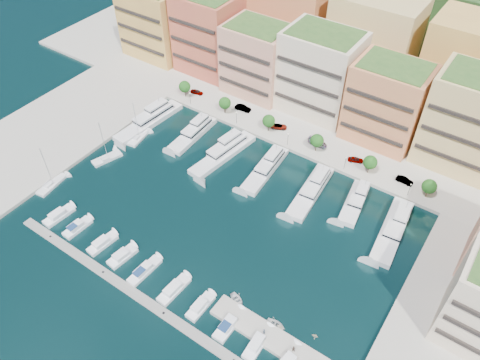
{
  "coord_description": "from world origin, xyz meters",
  "views": [
    {
      "loc": [
        47.75,
        -62.38,
        88.77
      ],
      "look_at": [
        -0.13,
        7.12,
        6.0
      ],
      "focal_mm": 35.0,
      "sensor_mm": 36.0,
      "label": 1
    }
  ],
  "objects_px": {
    "cruiser_7": "(229,325)",
    "car_4": "(356,160)",
    "yacht_5": "(356,200)",
    "car_5": "(404,180)",
    "tree_1": "(225,103)",
    "sailboat_1": "(107,159)",
    "lamppost_2": "(288,137)",
    "cruiser_4": "(144,271)",
    "car_3": "(317,142)",
    "lamppost_3": "(345,161)",
    "yacht_4": "(312,189)",
    "cruiser_5": "(174,290)",
    "car_1": "(243,108)",
    "tender_1": "(280,327)",
    "tree_5": "(429,186)",
    "lamppost_1": "(236,116)",
    "cruiser_1": "(77,228)",
    "tender_3": "(315,336)",
    "lamppost_0": "(190,96)",
    "yacht_6": "(394,227)",
    "cruiser_8": "(257,343)",
    "sailboat_2": "(138,138)",
    "lamppost_4": "(410,188)",
    "cruiser_6": "(200,307)",
    "yacht_2": "(225,151)",
    "yacht_0": "(151,119)",
    "car_0": "(197,92)",
    "tree_0": "(185,87)",
    "person_1": "(293,349)",
    "cruiser_2": "(102,244)",
    "tree_4": "(370,162)",
    "tender_2": "(276,325)",
    "yacht_3": "(267,167)",
    "cruiser_0": "(59,216)",
    "sailboat_0": "(52,185)"
  },
  "relations": [
    {
      "from": "cruiser_7",
      "to": "car_4",
      "type": "height_order",
      "value": "car_4"
    },
    {
      "from": "yacht_5",
      "to": "car_5",
      "type": "height_order",
      "value": "yacht_5"
    },
    {
      "from": "tree_1",
      "to": "sailboat_1",
      "type": "bearing_deg",
      "value": -113.25
    },
    {
      "from": "lamppost_2",
      "to": "car_5",
      "type": "relative_size",
      "value": 0.93
    },
    {
      "from": "cruiser_4",
      "to": "car_3",
      "type": "height_order",
      "value": "car_3"
    },
    {
      "from": "lamppost_3",
      "to": "yacht_4",
      "type": "relative_size",
      "value": 0.19
    },
    {
      "from": "cruiser_5",
      "to": "car_1",
      "type": "height_order",
      "value": "car_1"
    },
    {
      "from": "lamppost_3",
      "to": "cruiser_4",
      "type": "relative_size",
      "value": 0.47
    },
    {
      "from": "lamppost_3",
      "to": "tender_1",
      "type": "height_order",
      "value": "lamppost_3"
    },
    {
      "from": "tree_5",
      "to": "lamppost_1",
      "type": "xyz_separation_m",
      "value": [
        -58.0,
        -2.3,
        -0.92
      ]
    },
    {
      "from": "yacht_4",
      "to": "car_5",
      "type": "height_order",
      "value": "yacht_4"
    },
    {
      "from": "cruiser_1",
      "to": "cruiser_7",
      "type": "height_order",
      "value": "same"
    },
    {
      "from": "tender_3",
      "to": "car_4",
      "type": "xyz_separation_m",
      "value": [
        -15.23,
        52.28,
        1.36
      ]
    },
    {
      "from": "tree_1",
      "to": "lamppost_0",
      "type": "bearing_deg",
      "value": -169.15
    },
    {
      "from": "yacht_6",
      "to": "cruiser_8",
      "type": "bearing_deg",
      "value": -104.58
    },
    {
      "from": "yacht_6",
      "to": "sailboat_2",
      "type": "bearing_deg",
      "value": -172.78
    },
    {
      "from": "lamppost_0",
      "to": "cruiser_1",
      "type": "relative_size",
      "value": 0.56
    },
    {
      "from": "lamppost_2",
      "to": "lamppost_3",
      "type": "xyz_separation_m",
      "value": [
        18.0,
        0.0,
        0.0
      ]
    },
    {
      "from": "cruiser_7",
      "to": "sailboat_2",
      "type": "height_order",
      "value": "sailboat_2"
    },
    {
      "from": "lamppost_4",
      "to": "cruiser_6",
      "type": "distance_m",
      "value": 61.01
    },
    {
      "from": "yacht_5",
      "to": "cruiser_7",
      "type": "height_order",
      "value": "yacht_5"
    },
    {
      "from": "lamppost_0",
      "to": "yacht_2",
      "type": "height_order",
      "value": "yacht_2"
    },
    {
      "from": "yacht_0",
      "to": "car_0",
      "type": "distance_m",
      "value": 19.39
    },
    {
      "from": "sailboat_2",
      "to": "cruiser_7",
      "type": "bearing_deg",
      "value": -30.62
    },
    {
      "from": "tree_0",
      "to": "cruiser_5",
      "type": "relative_size",
      "value": 0.67
    },
    {
      "from": "tree_0",
      "to": "yacht_5",
      "type": "xyz_separation_m",
      "value": [
        65.78,
        -11.66,
        -3.53
      ]
    },
    {
      "from": "tree_5",
      "to": "car_1",
      "type": "bearing_deg",
      "value": 175.84
    },
    {
      "from": "sailboat_1",
      "to": "person_1",
      "type": "height_order",
      "value": "sailboat_1"
    },
    {
      "from": "lamppost_0",
      "to": "car_1",
      "type": "height_order",
      "value": "lamppost_0"
    },
    {
      "from": "cruiser_2",
      "to": "car_5",
      "type": "bearing_deg",
      "value": 49.35
    },
    {
      "from": "tree_4",
      "to": "yacht_0",
      "type": "height_order",
      "value": "tree_4"
    },
    {
      "from": "tender_2",
      "to": "car_1",
      "type": "distance_m",
      "value": 73.77
    },
    {
      "from": "lamppost_1",
      "to": "sailboat_2",
      "type": "xyz_separation_m",
      "value": [
        -20.42,
        -21.89,
        -3.5
      ]
    },
    {
      "from": "tree_0",
      "to": "lamppost_2",
      "type": "bearing_deg",
      "value": -3.29
    },
    {
      "from": "yacht_0",
      "to": "yacht_5",
      "type": "xyz_separation_m",
      "value": [
        66.63,
        4.16,
        0.0
      ]
    },
    {
      "from": "tree_1",
      "to": "cruiser_1",
      "type": "bearing_deg",
      "value": -92.56
    },
    {
      "from": "cruiser_5",
      "to": "lamppost_3",
      "type": "bearing_deg",
      "value": 76.11
    },
    {
      "from": "yacht_6",
      "to": "tender_2",
      "type": "bearing_deg",
      "value": -105.38
    },
    {
      "from": "cruiser_6",
      "to": "tree_5",
      "type": "bearing_deg",
      "value": 63.85
    },
    {
      "from": "tree_1",
      "to": "yacht_3",
      "type": "relative_size",
      "value": 0.27
    },
    {
      "from": "tree_0",
      "to": "yacht_4",
      "type": "relative_size",
      "value": 0.26
    },
    {
      "from": "lamppost_2",
      "to": "yacht_5",
      "type": "bearing_deg",
      "value": -19.95
    },
    {
      "from": "cruiser_0",
      "to": "tender_3",
      "type": "xyz_separation_m",
      "value": [
        67.96,
        8.04,
        -0.19
      ]
    },
    {
      "from": "lamppost_3",
      "to": "sailboat_0",
      "type": "height_order",
      "value": "sailboat_0"
    },
    {
      "from": "yacht_2",
      "to": "lamppost_1",
      "type": "bearing_deg",
      "value": 110.97
    },
    {
      "from": "tender_2",
      "to": "cruiser_6",
      "type": "bearing_deg",
      "value": 106.15
    },
    {
      "from": "lamppost_0",
      "to": "yacht_2",
      "type": "xyz_separation_m",
      "value": [
        22.95,
        -12.91,
        -2.62
      ]
    },
    {
      "from": "yacht_5",
      "to": "tender_1",
      "type": "height_order",
      "value": "yacht_5"
    },
    {
      "from": "lamppost_2",
      "to": "tender_1",
      "type": "bearing_deg",
      "value": -61.02
    },
    {
      "from": "sailboat_2",
      "to": "lamppost_3",
      "type": "bearing_deg",
      "value": 21.2
    }
  ]
}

